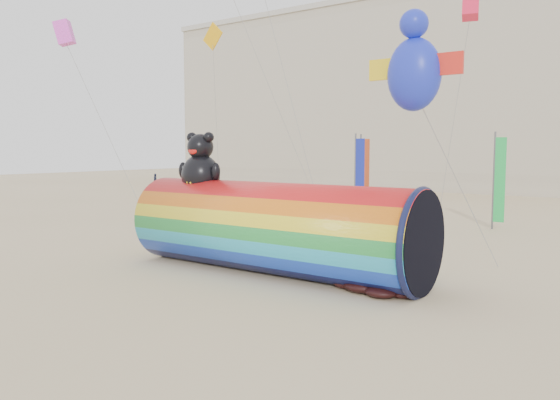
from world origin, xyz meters
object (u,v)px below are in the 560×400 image
Objects in this scene: windsock_assembly at (273,225)px; kite_handler at (373,254)px; hotel_building at (417,97)px; fabric_bundle at (369,287)px.

windsock_assembly reaches higher than kite_handler.
hotel_building reaches higher than windsock_assembly.
hotel_building is 48.37m from kite_handler.
kite_handler is at bearing 112.85° from fabric_bundle.
windsock_assembly is (13.16, -45.77, -8.66)m from hotel_building.
kite_handler is (3.17, 1.23, -0.84)m from windsock_assembly.
hotel_building is at bearing 106.04° from windsock_assembly.
hotel_building is at bearing -113.82° from kite_handler.
kite_handler is at bearing 21.24° from windsock_assembly.
fabric_bundle is at bearing -7.44° from windsock_assembly.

